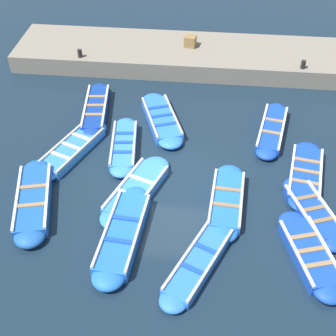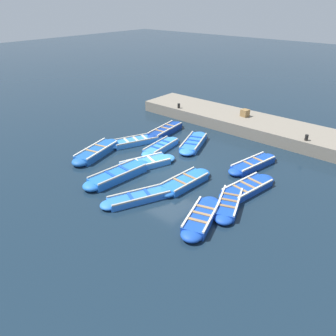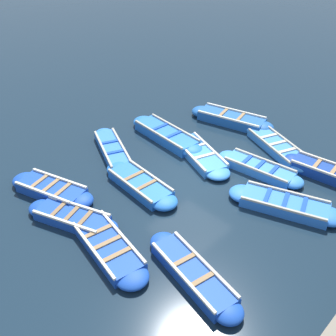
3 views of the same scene
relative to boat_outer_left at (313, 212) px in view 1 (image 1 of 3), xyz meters
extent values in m
plane|color=#162838|center=(-1.09, -4.39, -0.17)|extent=(120.00, 120.00, 0.00)
cube|color=#1947B7|center=(0.00, 0.00, -0.01)|extent=(2.52, 1.66, 0.32)
ellipsoid|color=#1947B7|center=(-1.11, -0.42, -0.01)|extent=(1.06, 1.05, 0.32)
ellipsoid|color=#1947B7|center=(1.11, 0.42, -0.01)|extent=(1.06, 1.05, 0.32)
cube|color=silver|center=(0.14, -0.37, 0.19)|extent=(2.20, 0.89, 0.07)
cube|color=silver|center=(-0.14, 0.37, 0.19)|extent=(2.20, 0.89, 0.07)
cube|color=olive|center=(-0.47, -0.18, 0.17)|extent=(0.40, 0.77, 0.04)
cube|color=olive|center=(0.00, 0.00, 0.17)|extent=(0.40, 0.77, 0.04)
cube|color=olive|center=(0.47, 0.18, 0.17)|extent=(0.40, 0.77, 0.04)
cube|color=blue|center=(1.49, -5.69, 0.03)|extent=(3.14, 1.26, 0.39)
ellipsoid|color=blue|center=(-0.04, -5.57, 0.03)|extent=(1.03, 1.00, 0.39)
ellipsoid|color=blue|center=(3.01, -5.82, 0.03)|extent=(1.03, 1.00, 0.39)
cube|color=#B2AD9E|center=(1.45, -6.16, 0.26)|extent=(3.00, 0.33, 0.07)
cube|color=#B2AD9E|center=(1.53, -5.23, 0.26)|extent=(3.00, 0.33, 0.07)
cube|color=#1947B7|center=(1.06, -5.66, 0.24)|extent=(0.21, 0.90, 0.04)
cube|color=#1947B7|center=(1.92, -5.73, 0.24)|extent=(0.21, 0.90, 0.04)
cube|color=#1947B7|center=(-4.16, -0.99, 0.00)|extent=(2.92, 1.37, 0.33)
ellipsoid|color=#1947B7|center=(-5.54, -0.72, 0.00)|extent=(0.94, 0.92, 0.33)
ellipsoid|color=#1947B7|center=(-2.79, -1.26, 0.00)|extent=(0.94, 0.92, 0.33)
cube|color=silver|center=(-4.24, -1.37, 0.20)|extent=(2.71, 0.61, 0.07)
cube|color=silver|center=(-4.09, -0.61, 0.20)|extent=(2.71, 0.61, 0.07)
cube|color=#9E7A51|center=(-4.55, -0.91, 0.18)|extent=(0.28, 0.76, 0.04)
cube|color=#9E7A51|center=(-3.77, -1.07, 0.18)|extent=(0.28, 0.76, 0.04)
cube|color=blue|center=(-4.40, -5.21, 0.00)|extent=(2.94, 1.90, 0.34)
ellipsoid|color=blue|center=(-5.70, -5.69, 0.00)|extent=(1.22, 1.21, 0.34)
ellipsoid|color=blue|center=(-3.11, -4.74, 0.00)|extent=(1.22, 1.21, 0.34)
cube|color=#B2AD9E|center=(-4.24, -5.65, 0.21)|extent=(2.57, 1.00, 0.07)
cube|color=#B2AD9E|center=(-4.56, -4.77, 0.21)|extent=(2.57, 1.00, 0.07)
cube|color=#1947B7|center=(-4.95, -5.41, 0.19)|extent=(0.44, 0.89, 0.04)
cube|color=#1947B7|center=(-4.40, -5.21, 0.19)|extent=(0.44, 0.89, 0.04)
cube|color=#1947B7|center=(-3.85, -5.01, 0.19)|extent=(0.44, 0.89, 0.04)
cube|color=navy|center=(-4.78, -7.89, 0.02)|extent=(3.05, 1.19, 0.38)
ellipsoid|color=navy|center=(-6.26, -8.06, 0.02)|extent=(0.89, 0.87, 0.38)
ellipsoid|color=navy|center=(-3.30, -7.72, 0.02)|extent=(0.89, 0.87, 0.38)
cube|color=beige|center=(-4.73, -8.27, 0.25)|extent=(2.90, 0.42, 0.07)
cube|color=beige|center=(-4.82, -7.51, 0.25)|extent=(2.90, 0.42, 0.07)
cube|color=#9E7A51|center=(-5.41, -7.96, 0.24)|extent=(0.23, 0.76, 0.04)
cube|color=#9E7A51|center=(-4.78, -7.89, 0.24)|extent=(0.23, 0.76, 0.04)
cube|color=#9E7A51|center=(-4.15, -7.81, 0.24)|extent=(0.23, 0.76, 0.04)
cube|color=#3884E0|center=(-2.65, -6.39, -0.01)|extent=(2.65, 1.15, 0.31)
ellipsoid|color=#3884E0|center=(-3.93, -6.54, -0.01)|extent=(0.91, 0.89, 0.31)
ellipsoid|color=#3884E0|center=(-1.37, -6.25, -0.01)|extent=(0.91, 0.89, 0.31)
cube|color=#B2AD9E|center=(-2.60, -6.78, 0.18)|extent=(2.52, 0.36, 0.07)
cube|color=#B2AD9E|center=(-2.69, -6.00, 0.18)|extent=(2.52, 0.36, 0.07)
cube|color=#1947B7|center=(-3.19, -6.45, 0.16)|extent=(0.22, 0.77, 0.04)
cube|color=#1947B7|center=(-2.65, -6.39, 0.16)|extent=(0.22, 0.77, 0.04)
cube|color=#1947B7|center=(-2.10, -6.33, 0.16)|extent=(0.22, 0.77, 0.04)
cube|color=#3884E0|center=(-0.42, -5.59, -0.02)|extent=(2.88, 1.89, 0.29)
ellipsoid|color=#3884E0|center=(-1.68, -5.12, -0.02)|extent=(1.25, 1.23, 0.29)
ellipsoid|color=#3884E0|center=(0.84, -6.05, -0.02)|extent=(1.25, 1.23, 0.29)
cube|color=silver|center=(-0.59, -6.03, 0.16)|extent=(2.50, 0.98, 0.07)
cube|color=silver|center=(-0.26, -5.14, 0.16)|extent=(2.50, 0.98, 0.07)
cube|color=beige|center=(-0.78, -5.46, 0.14)|extent=(0.44, 0.90, 0.04)
cube|color=beige|center=(-0.07, -5.72, 0.14)|extent=(0.44, 0.90, 0.04)
cube|color=#1947B7|center=(1.67, -0.31, 0.01)|extent=(2.57, 1.62, 0.36)
ellipsoid|color=#1947B7|center=(0.53, -0.66, 0.01)|extent=(1.13, 1.11, 0.36)
ellipsoid|color=#1947B7|center=(2.82, 0.05, 0.01)|extent=(1.13, 1.11, 0.36)
cube|color=silver|center=(1.80, -0.72, 0.23)|extent=(2.27, 0.77, 0.07)
cube|color=silver|center=(1.54, 0.11, 0.23)|extent=(2.27, 0.77, 0.07)
cube|color=#9E7A51|center=(1.19, -0.46, 0.22)|extent=(0.38, 0.85, 0.04)
cube|color=#9E7A51|center=(1.67, -0.31, 0.22)|extent=(0.38, 0.85, 0.04)
cube|color=#9E7A51|center=(2.16, -0.16, 0.22)|extent=(0.38, 0.85, 0.04)
cube|color=#1947B7|center=(-1.75, -0.02, -0.01)|extent=(2.78, 1.47, 0.30)
ellipsoid|color=#1947B7|center=(-3.05, 0.21, -0.01)|extent=(1.12, 1.10, 0.30)
ellipsoid|color=#1947B7|center=(-0.45, -0.26, -0.01)|extent=(1.12, 1.10, 0.30)
cube|color=silver|center=(-1.84, -0.49, 0.17)|extent=(2.56, 0.53, 0.07)
cube|color=silver|center=(-1.67, 0.44, 0.17)|extent=(2.56, 0.53, 0.07)
cube|color=#9E7A51|center=(-2.31, 0.07, 0.16)|extent=(0.30, 0.91, 0.04)
cube|color=#9E7A51|center=(-1.75, -0.02, 0.16)|extent=(0.30, 0.91, 0.04)
cube|color=#9E7A51|center=(-1.20, -0.12, 0.16)|extent=(0.30, 0.91, 0.04)
cube|color=blue|center=(2.23, -3.41, -0.02)|extent=(2.96, 1.94, 0.29)
ellipsoid|color=blue|center=(0.92, -2.82, -0.02)|extent=(1.04, 1.03, 0.29)
ellipsoid|color=blue|center=(3.54, -4.00, -0.02)|extent=(1.04, 1.03, 0.29)
cube|color=#B2AD9E|center=(2.08, -3.75, 0.15)|extent=(2.59, 1.23, 0.07)
cube|color=#B2AD9E|center=(2.39, -3.06, 0.15)|extent=(2.59, 1.23, 0.07)
cube|color=#1947B7|center=(1.86, -3.24, 0.14)|extent=(0.43, 0.73, 0.04)
cube|color=#1947B7|center=(2.60, -3.58, 0.14)|extent=(0.43, 0.73, 0.04)
cube|color=blue|center=(-0.23, -2.66, -0.01)|extent=(2.58, 1.18, 0.32)
ellipsoid|color=blue|center=(-1.48, -2.57, -0.01)|extent=(1.01, 0.98, 0.32)
ellipsoid|color=blue|center=(1.03, -2.75, -0.01)|extent=(1.01, 0.98, 0.32)
cube|color=#B2AD9E|center=(-0.26, -3.12, 0.19)|extent=(2.46, 0.26, 0.07)
cube|color=#B2AD9E|center=(-0.19, -2.21, 0.19)|extent=(2.46, 0.26, 0.07)
cube|color=olive|center=(-0.58, -2.64, 0.17)|extent=(0.20, 0.88, 0.04)
cube|color=olive|center=(0.13, -2.69, 0.17)|extent=(0.20, 0.88, 0.04)
cube|color=#1E59AD|center=(0.41, -8.75, 0.03)|extent=(3.09, 1.68, 0.40)
ellipsoid|color=#1E59AD|center=(-1.01, -9.10, 0.03)|extent=(1.15, 1.13, 0.40)
ellipsoid|color=#1E59AD|center=(1.84, -8.40, 0.03)|extent=(1.15, 1.13, 0.40)
cube|color=silver|center=(0.52, -9.20, 0.27)|extent=(2.81, 0.77, 0.07)
cube|color=silver|center=(0.30, -8.30, 0.27)|extent=(2.81, 0.77, 0.07)
cube|color=#9E7A51|center=(0.01, -8.85, 0.25)|extent=(0.35, 0.89, 0.04)
cube|color=#9E7A51|center=(0.82, -8.65, 0.25)|extent=(0.35, 0.89, 0.04)
cube|color=#3884E0|center=(-2.27, -8.22, -0.02)|extent=(3.01, 1.97, 0.30)
ellipsoid|color=#3884E0|center=(-3.59, -7.67, -0.02)|extent=(1.17, 1.16, 0.30)
ellipsoid|color=#3884E0|center=(-0.94, -8.76, -0.02)|extent=(1.17, 1.16, 0.30)
cube|color=#B2AD9E|center=(-2.43, -8.62, 0.16)|extent=(2.63, 1.14, 0.07)
cube|color=#B2AD9E|center=(-2.10, -7.81, 0.16)|extent=(2.63, 1.14, 0.07)
cube|color=beige|center=(-2.83, -7.99, 0.15)|extent=(0.45, 0.83, 0.04)
cube|color=beige|center=(-2.27, -8.22, 0.15)|extent=(0.45, 0.83, 0.04)
cube|color=beige|center=(-1.70, -8.45, 0.15)|extent=(0.45, 0.83, 0.04)
cube|color=gray|center=(-9.23, -4.39, 0.23)|extent=(3.43, 16.05, 0.79)
cylinder|color=black|center=(-7.87, -9.21, 0.80)|extent=(0.20, 0.20, 0.35)
cylinder|color=black|center=(-7.87, 0.44, 0.80)|extent=(0.20, 0.20, 0.35)
cube|color=olive|center=(-9.40, -4.46, 0.87)|extent=(0.56, 0.56, 0.49)
camera|label=1|loc=(10.32, -3.45, 10.60)|focal=50.00mm
camera|label=2|loc=(10.99, 5.82, 8.19)|focal=35.00mm
camera|label=3|loc=(-8.58, 4.45, 8.28)|focal=42.00mm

